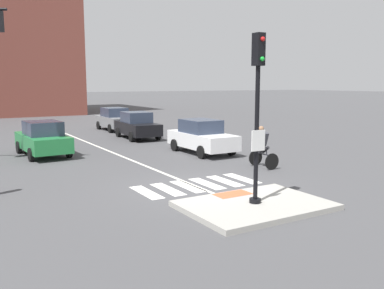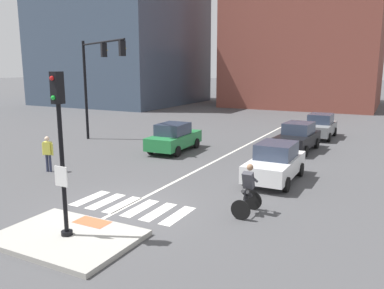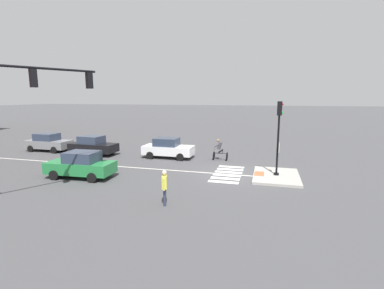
# 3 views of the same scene
# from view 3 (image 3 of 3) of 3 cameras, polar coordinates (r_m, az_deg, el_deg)

# --- Properties ---
(ground_plane) EXTENTS (300.00, 300.00, 0.00)m
(ground_plane) POSITION_cam_3_polar(r_m,az_deg,el_deg) (18.56, 8.33, -5.95)
(ground_plane) COLOR #474749
(traffic_island) EXTENTS (3.90, 2.77, 0.15)m
(traffic_island) POSITION_cam_3_polar(r_m,az_deg,el_deg) (18.43, 16.66, -6.12)
(traffic_island) COLOR #A3A099
(traffic_island) RESTS_ON ground
(tactile_pad_front) EXTENTS (1.10, 0.60, 0.01)m
(tactile_pad_front) POSITION_cam_3_polar(r_m,az_deg,el_deg) (18.41, 13.44, -5.75)
(tactile_pad_front) COLOR #DB5B38
(tactile_pad_front) RESTS_ON traffic_island
(signal_pole) EXTENTS (0.44, 0.38, 4.53)m
(signal_pole) POSITION_cam_3_polar(r_m,az_deg,el_deg) (17.90, 17.12, 2.57)
(signal_pole) COLOR black
(signal_pole) RESTS_ON traffic_island
(crosswalk_stripe_a) EXTENTS (0.44, 1.80, 0.01)m
(crosswalk_stripe_a) POSITION_cam_3_polar(r_m,az_deg,el_deg) (16.82, 6.33, -7.54)
(crosswalk_stripe_a) COLOR silver
(crosswalk_stripe_a) RESTS_ON ground
(crosswalk_stripe_b) EXTENTS (0.44, 1.80, 0.01)m
(crosswalk_stripe_b) POSITION_cam_3_polar(r_m,az_deg,el_deg) (17.53, 6.71, -6.83)
(crosswalk_stripe_b) COLOR silver
(crosswalk_stripe_b) RESTS_ON ground
(crosswalk_stripe_c) EXTENTS (0.44, 1.80, 0.01)m
(crosswalk_stripe_c) POSITION_cam_3_polar(r_m,az_deg,el_deg) (18.24, 7.07, -6.18)
(crosswalk_stripe_c) COLOR silver
(crosswalk_stripe_c) RESTS_ON ground
(crosswalk_stripe_d) EXTENTS (0.44, 1.80, 0.01)m
(crosswalk_stripe_d) POSITION_cam_3_polar(r_m,az_deg,el_deg) (18.96, 7.40, -5.58)
(crosswalk_stripe_d) COLOR silver
(crosswalk_stripe_d) RESTS_ON ground
(crosswalk_stripe_e) EXTENTS (0.44, 1.80, 0.01)m
(crosswalk_stripe_e) POSITION_cam_3_polar(r_m,az_deg,el_deg) (19.68, 7.70, -5.02)
(crosswalk_stripe_e) COLOR silver
(crosswalk_stripe_e) RESTS_ON ground
(crosswalk_stripe_f) EXTENTS (0.44, 1.80, 0.01)m
(crosswalk_stripe_f) POSITION_cam_3_polar(r_m,az_deg,el_deg) (20.40, 7.98, -4.50)
(crosswalk_stripe_f) COLOR silver
(crosswalk_stripe_f) RESTS_ON ground
(lane_centre_line) EXTENTS (0.14, 28.00, 0.01)m
(lane_centre_line) POSITION_cam_3_polar(r_m,az_deg,el_deg) (21.93, -18.70, -3.93)
(lane_centre_line) COLOR silver
(lane_centre_line) RESTS_ON ground
(car_green_westbound_far) EXTENTS (2.00, 4.18, 1.64)m
(car_green_westbound_far) POSITION_cam_3_polar(r_m,az_deg,el_deg) (18.71, -21.53, -3.84)
(car_green_westbound_far) COLOR #237A3D
(car_green_westbound_far) RESTS_ON ground
(car_white_eastbound_mid) EXTENTS (1.85, 4.10, 1.64)m
(car_white_eastbound_mid) POSITION_cam_3_polar(r_m,az_deg,el_deg) (23.12, -4.90, -0.72)
(car_white_eastbound_mid) COLOR white
(car_white_eastbound_mid) RESTS_ON ground
(car_black_eastbound_far) EXTENTS (2.03, 4.19, 1.64)m
(car_black_eastbound_far) POSITION_cam_3_polar(r_m,az_deg,el_deg) (25.71, -19.42, -0.19)
(car_black_eastbound_far) COLOR black
(car_black_eastbound_far) RESTS_ON ground
(car_grey_eastbound_distant) EXTENTS (1.87, 4.11, 1.64)m
(car_grey_eastbound_distant) POSITION_cam_3_polar(r_m,az_deg,el_deg) (29.12, -27.07, 0.40)
(car_grey_eastbound_distant) COLOR slate
(car_grey_eastbound_distant) RESTS_ON ground
(cyclist) EXTENTS (0.70, 1.11, 1.68)m
(cyclist) POSITION_cam_3_polar(r_m,az_deg,el_deg) (22.29, 5.61, -0.96)
(cyclist) COLOR black
(cyclist) RESTS_ON ground
(pedestrian_at_curb_left) EXTENTS (0.53, 0.31, 1.67)m
(pedestrian_at_curb_left) POSITION_cam_3_polar(r_m,az_deg,el_deg) (13.04, -5.58, -8.14)
(pedestrian_at_curb_left) COLOR #2D334C
(pedestrian_at_curb_left) RESTS_ON ground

